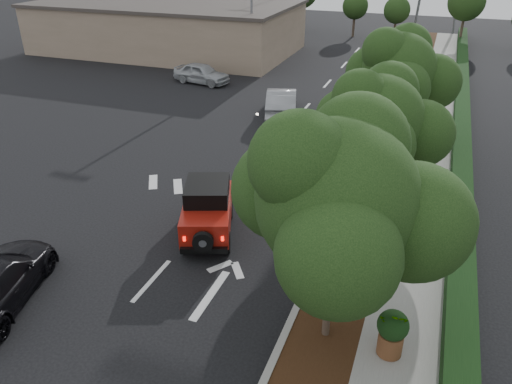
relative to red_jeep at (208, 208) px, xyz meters
The scene contains 18 objects.
ground 3.41m from the red_jeep, 97.70° to the right, with size 120.00×120.00×0.00m, color black.
curb 9.73m from the red_jeep, 64.57° to the left, with size 0.20×70.00×0.15m, color #9E9B93.
planting_strip 10.20m from the red_jeep, 59.47° to the left, with size 1.80×70.00×0.12m, color black.
sidewalk 11.28m from the red_jeep, 51.10° to the left, with size 2.00×70.00×0.12m, color gray.
hedge 12.18m from the red_jeep, 45.96° to the left, with size 0.80×70.00×0.80m, color black.
commercial_building 31.42m from the red_jeep, 121.57° to the left, with size 22.00×12.00×4.00m, color gray.
transmission_tower 45.10m from the red_jeep, 82.92° to the left, with size 7.00×4.00×28.00m, color slate, non-canonical shape.
street_tree_near 6.45m from the red_jeep, 36.00° to the right, with size 3.80×3.80×5.92m, color black, non-canonical shape.
street_tree_mid 6.17m from the red_jeep, 32.20° to the left, with size 3.20×3.20×5.32m, color black, non-canonical shape.
street_tree_far 11.07m from the red_jeep, 62.11° to the left, with size 3.40×3.40×5.62m, color black, non-canonical shape.
light_pole_a 23.80m from the red_jeep, 106.96° to the left, with size 2.00×0.22×9.00m, color slate, non-canonical shape.
light_pole_b 35.66m from the red_jeep, 102.87° to the left, with size 2.00×0.22×9.00m, color slate, non-canonical shape.
red_jeep is the anchor object (origin of this frame).
silver_suv_ahead 6.04m from the red_jeep, 62.76° to the left, with size 2.19×4.75×1.32m, color #95979C.
silver_sedan_oncoming 13.25m from the red_jeep, 96.34° to the left, with size 1.67×4.80×1.58m, color #93949A.
parked_suv 19.90m from the red_jeep, 116.49° to the left, with size 1.66×4.13×1.41m, color #A8ACB0.
speed_hump_sign 5.66m from the red_jeep, 28.54° to the right, with size 0.95×0.13×2.02m.
terracotta_planter 7.85m from the red_jeep, 29.65° to the right, with size 0.78×0.78×1.37m.
Camera 1 is at (7.33, -10.52, 9.59)m, focal length 35.00 mm.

